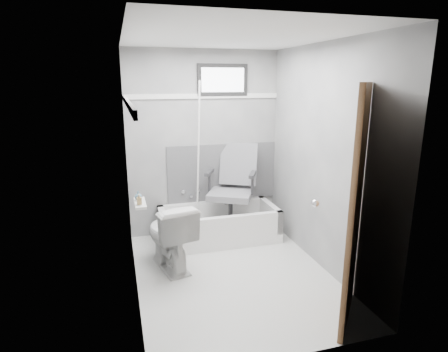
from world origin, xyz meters
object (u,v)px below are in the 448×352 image
object	(u,v)px
bathtub	(219,224)
soap_bottle_b	(138,195)
toilet	(169,236)
office_chair	(231,188)
soap_bottle_a	(139,199)
door	(408,218)

from	to	relation	value
bathtub	soap_bottle_b	world-z (taller)	soap_bottle_b
soap_bottle_b	toilet	bearing A→B (deg)	46.68
office_chair	soap_bottle_b	xyz separation A→B (m)	(-1.20, -0.95, 0.29)
bathtub	soap_bottle_a	distance (m)	1.66
bathtub	soap_bottle_a	bearing A→B (deg)	-134.45
soap_bottle_a	soap_bottle_b	xyz separation A→B (m)	(0.00, 0.14, -0.01)
bathtub	soap_bottle_b	bearing A→B (deg)	-138.51
office_chair	soap_bottle_a	size ratio (longest dim) A/B	11.52
bathtub	door	world-z (taller)	door
bathtub	soap_bottle_b	distance (m)	1.57
bathtub	toilet	bearing A→B (deg)	-141.14
office_chair	door	size ratio (longest dim) A/B	0.55
bathtub	soap_bottle_a	size ratio (longest dim) A/B	15.69
door	soap_bottle_a	bearing A→B (deg)	149.02
office_chair	door	xyz separation A→B (m)	(0.72, -2.24, 0.33)
bathtub	office_chair	size ratio (longest dim) A/B	1.36
soap_bottle_a	door	bearing A→B (deg)	-30.98
soap_bottle_b	office_chair	bearing A→B (deg)	38.25
bathtub	soap_bottle_b	size ratio (longest dim) A/B	17.01
office_chair	door	bearing A→B (deg)	-44.42
toilet	soap_bottle_a	distance (m)	0.83
bathtub	soap_bottle_b	xyz separation A→B (m)	(-1.04, -0.92, 0.75)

